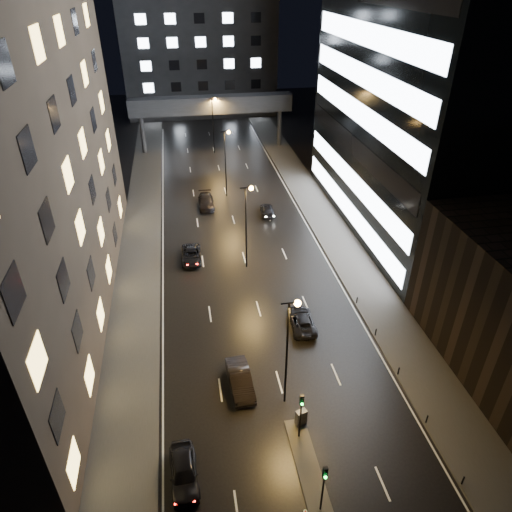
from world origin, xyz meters
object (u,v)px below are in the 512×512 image
object	(u,v)px
car_away_a	(184,472)
car_away_d	(206,202)
car_away_b	(240,380)
car_away_c	(191,255)
car_toward_a	(302,321)
car_toward_b	(267,210)
utility_cabinet	(301,417)

from	to	relation	value
car_away_a	car_away_d	bearing A→B (deg)	80.55
car_away_b	car_away_d	bearing A→B (deg)	86.77
car_away_a	car_away_c	xyz separation A→B (m)	(1.94, 27.83, -0.10)
car_away_d	car_away_a	bearing A→B (deg)	-95.88
car_toward_a	car_away_d	bearing A→B (deg)	-73.36
car_away_b	car_toward_b	world-z (taller)	car_away_b
utility_cabinet	car_away_d	bearing A→B (deg)	77.63
car_away_d	car_toward_a	xyz separation A→B (m)	(7.05, -28.26, -0.11)
car_away_b	car_toward_a	xyz separation A→B (m)	(6.98, 6.56, -0.14)
car_toward_b	car_away_d	bearing A→B (deg)	-20.33
car_toward_a	car_toward_b	world-z (taller)	car_toward_a
car_away_b	car_away_d	size ratio (longest dim) A/B	0.92
car_away_c	car_toward_b	size ratio (longest dim) A/B	1.10
car_away_a	car_away_d	size ratio (longest dim) A/B	0.86
car_toward_a	car_toward_b	size ratio (longest dim) A/B	1.09
car_away_b	car_away_c	world-z (taller)	car_away_b
car_toward_b	car_away_a	bearing A→B (deg)	76.66
car_toward_a	car_toward_b	bearing A→B (deg)	-90.31
car_away_b	utility_cabinet	size ratio (longest dim) A/B	3.68
car_away_b	car_away_d	xyz separation A→B (m)	(-0.07, 34.82, -0.03)
car_away_c	car_toward_b	xyz separation A→B (m)	(11.20, 10.35, -0.04)
car_toward_a	car_toward_b	distance (m)	24.25
car_away_d	car_toward_b	xyz separation A→B (m)	(8.29, -4.04, -0.13)
car_toward_b	utility_cabinet	bearing A→B (deg)	88.85
car_away_c	car_toward_b	distance (m)	15.25
car_away_a	car_toward_a	bearing A→B (deg)	46.67
car_away_c	car_away_a	bearing A→B (deg)	-92.26
car_away_d	car_toward_a	bearing A→B (deg)	-75.32
car_away_a	car_away_b	xyz separation A→B (m)	(4.92, 7.41, 0.03)
utility_cabinet	car_away_b	bearing A→B (deg)	113.47
car_away_c	utility_cabinet	xyz separation A→B (m)	(7.00, -24.92, 0.14)
car_away_b	utility_cabinet	bearing A→B (deg)	-51.57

